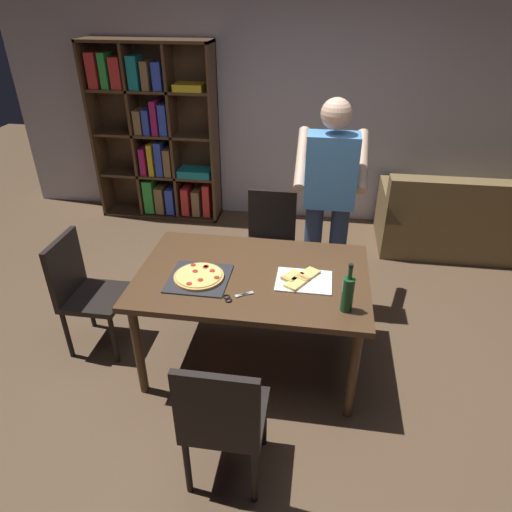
{
  "coord_description": "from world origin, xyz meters",
  "views": [
    {
      "loc": [
        0.41,
        -2.53,
        2.4
      ],
      "look_at": [
        0.0,
        0.15,
        0.8
      ],
      "focal_mm": 32.07,
      "sensor_mm": 36.0,
      "label": 1
    }
  ],
  "objects": [
    {
      "name": "chair_far_side",
      "position": [
        0.0,
        0.99,
        0.51
      ],
      "size": [
        0.42,
        0.42,
        0.9
      ],
      "color": "black",
      "rests_on": "ground_plane"
    },
    {
      "name": "ground_plane",
      "position": [
        0.0,
        0.0,
        0.0
      ],
      "size": [
        12.0,
        12.0,
        0.0
      ],
      "primitive_type": "plane",
      "color": "brown"
    },
    {
      "name": "bookshelf",
      "position": [
        -1.47,
        2.38,
        0.95
      ],
      "size": [
        1.4,
        0.35,
        1.95
      ],
      "color": "#513823",
      "rests_on": "ground_plane"
    },
    {
      "name": "person_serving_pizza",
      "position": [
        0.47,
        0.77,
        1.0
      ],
      "size": [
        0.55,
        0.54,
        1.75
      ],
      "color": "#38476B",
      "rests_on": "ground_plane"
    },
    {
      "name": "chair_left_end",
      "position": [
        -1.25,
        0.0,
        0.51
      ],
      "size": [
        0.42,
        0.42,
        0.9
      ],
      "color": "black",
      "rests_on": "ground_plane"
    },
    {
      "name": "dining_table",
      "position": [
        0.0,
        0.0,
        0.68
      ],
      "size": [
        1.54,
        1.0,
        0.75
      ],
      "color": "#4C331E",
      "rests_on": "ground_plane"
    },
    {
      "name": "back_wall",
      "position": [
        0.0,
        2.6,
        1.4
      ],
      "size": [
        6.4,
        0.1,
        2.8
      ],
      "primitive_type": "cube",
      "color": "#BCB7C6",
      "rests_on": "ground_plane"
    },
    {
      "name": "couch",
      "position": [
        1.9,
        1.99,
        0.3
      ],
      "size": [
        1.7,
        0.86,
        0.85
      ],
      "color": "brown",
      "rests_on": "ground_plane"
    },
    {
      "name": "pizza_slices_on_towel",
      "position": [
        0.33,
        -0.04,
        0.76
      ],
      "size": [
        0.36,
        0.29,
        0.03
      ],
      "color": "white",
      "rests_on": "dining_table"
    },
    {
      "name": "chair_near_camera",
      "position": [
        -0.0,
        -0.99,
        0.51
      ],
      "size": [
        0.42,
        0.42,
        0.9
      ],
      "color": "black",
      "rests_on": "ground_plane"
    },
    {
      "name": "pepperoni_pizza_on_tray",
      "position": [
        -0.34,
        -0.12,
        0.77
      ],
      "size": [
        0.39,
        0.39,
        0.04
      ],
      "color": "#2D2D33",
      "rests_on": "dining_table"
    },
    {
      "name": "kitchen_scissors",
      "position": [
        -0.07,
        -0.29,
        0.76
      ],
      "size": [
        0.19,
        0.15,
        0.01
      ],
      "color": "silver",
      "rests_on": "dining_table"
    },
    {
      "name": "wine_bottle",
      "position": [
        0.61,
        -0.31,
        0.87
      ],
      "size": [
        0.07,
        0.07,
        0.32
      ],
      "color": "#194723",
      "rests_on": "dining_table"
    }
  ]
}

